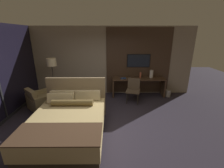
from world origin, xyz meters
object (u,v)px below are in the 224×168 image
at_px(tv, 138,61).
at_px(floor_lamp, 52,66).
at_px(bed, 69,122).
at_px(vase_short, 140,75).
at_px(waste_bin, 168,93).
at_px(desk, 138,83).
at_px(desk_chair, 133,88).
at_px(book, 123,78).
at_px(armchair_by_window, 41,101).
at_px(vase_tall, 151,74).

relative_size(tv, floor_lamp, 0.58).
relative_size(bed, tv, 2.34).
bearing_deg(vase_short, waste_bin, -8.97).
bearing_deg(desk, desk_chair, -115.16).
bearing_deg(book, armchair_by_window, -159.89).
relative_size(bed, vase_short, 9.30).
distance_m(vase_tall, vase_short, 0.47).
bearing_deg(book, waste_bin, -2.43).
height_order(vase_tall, waste_bin, vase_tall).
xyz_separation_m(desk, desk_chair, (-0.29, -0.62, 0.01)).
xyz_separation_m(desk_chair, waste_bin, (1.53, 0.46, -0.40)).
distance_m(desk, book, 0.69).
relative_size(desk, vase_short, 8.96).
bearing_deg(armchair_by_window, tv, -117.22).
bearing_deg(waste_bin, armchair_by_window, -168.31).
xyz_separation_m(floor_lamp, vase_short, (3.39, 0.53, -0.51)).
xyz_separation_m(tv, desk_chair, (-0.29, -0.84, -0.90)).
distance_m(vase_tall, waste_bin, 1.07).
distance_m(floor_lamp, book, 2.78).
xyz_separation_m(bed, book, (1.58, 2.53, 0.43)).
bearing_deg(desk_chair, tv, 85.09).
bearing_deg(vase_short, book, -171.76).
height_order(vase_short, book, vase_short).
relative_size(tv, desk_chair, 1.06).
xyz_separation_m(bed, armchair_by_window, (-1.35, 1.46, -0.09)).
bearing_deg(bed, book, 58.00).
bearing_deg(vase_tall, floor_lamp, -171.53).
relative_size(tv, vase_short, 3.97).
relative_size(desk, tv, 2.26).
bearing_deg(desk_chair, waste_bin, 31.11).
distance_m(floor_lamp, vase_tall, 3.92).
bearing_deg(waste_bin, desk, 172.73).
bearing_deg(floor_lamp, bed, -62.55).
distance_m(desk_chair, armchair_by_window, 3.33).
height_order(vase_short, waste_bin, vase_short).
relative_size(tv, armchair_by_window, 0.85).
relative_size(tv, vase_tall, 3.02).
bearing_deg(bed, floor_lamp, 117.45).
xyz_separation_m(vase_tall, book, (-1.18, -0.15, -0.14)).
bearing_deg(vase_short, bed, -131.07).
bearing_deg(tv, book, -154.95).
xyz_separation_m(desk_chair, vase_short, (0.37, 0.65, 0.34)).
relative_size(bed, floor_lamp, 1.35).
xyz_separation_m(tv, waste_bin, (1.23, -0.38, -1.30)).
xyz_separation_m(vase_short, book, (-0.71, -0.10, -0.11)).
relative_size(bed, desk, 1.04).
distance_m(tv, vase_tall, 0.77).
height_order(desk_chair, waste_bin, desk_chair).
distance_m(desk, vase_short, 0.36).
xyz_separation_m(desk, floor_lamp, (-3.31, -0.51, 0.86)).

